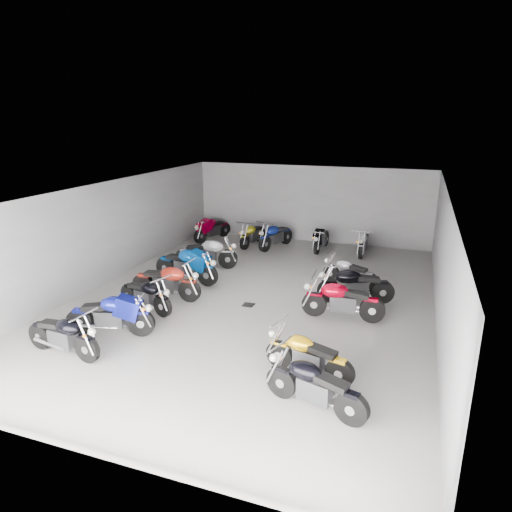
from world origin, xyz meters
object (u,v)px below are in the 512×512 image
Objects in this scene: motorcycle_left_f at (207,253)px; motorcycle_right_b at (308,355)px; motorcycle_left_b at (111,315)px; motorcycle_back_d at (321,239)px; motorcycle_left_a at (63,335)px; motorcycle_left_c at (146,295)px; motorcycle_left_d at (167,281)px; motorcycle_back_c at (275,236)px; motorcycle_right_f at (349,272)px; drain_grate at (248,305)px; motorcycle_back_b at (253,234)px; motorcycle_back_a at (212,229)px; motorcycle_back_e at (363,243)px; motorcycle_right_d at (342,300)px; motorcycle_right_e at (355,285)px; motorcycle_right_a at (314,386)px; motorcycle_left_e at (187,265)px.

motorcycle_right_b is at bearing 26.92° from motorcycle_left_f.
motorcycle_back_d is (3.28, 9.09, -0.06)m from motorcycle_left_b.
motorcycle_left_c is (0.36, 2.74, -0.02)m from motorcycle_left_a.
motorcycle_left_d reaches higher than motorcycle_back_c.
motorcycle_left_a reaches higher than motorcycle_right_f.
drain_grate is 0.16× the size of motorcycle_back_b.
motorcycle_back_a is at bearing -172.08° from motorcycle_left_f.
motorcycle_right_f is 0.91× the size of motorcycle_back_e.
motorcycle_right_f is at bearing 0.45° from motorcycle_right_d.
motorcycle_right_e reaches higher than motorcycle_back_a.
motorcycle_back_c is at bearing 34.23° from motorcycle_right_b.
motorcycle_left_d is at bearing 95.78° from motorcycle_back_c.
motorcycle_right_b is 9.62m from motorcycle_back_c.
motorcycle_back_e is at bearing 163.39° from motorcycle_left_c.
motorcycle_back_c is at bearing 22.53° from motorcycle_right_e.
motorcycle_left_f is 1.10× the size of motorcycle_back_b.
motorcycle_left_a is 0.95× the size of motorcycle_right_d.
motorcycle_left_a is 0.93× the size of motorcycle_left_f.
motorcycle_back_b is (-4.85, 10.05, -0.01)m from motorcycle_right_a.
motorcycle_left_b is at bearing 9.10° from motorcycle_left_e.
motorcycle_left_d is at bearing -11.69° from motorcycle_left_f.
motorcycle_back_b is at bearing -177.64° from motorcycle_left_e.
motorcycle_right_e reaches higher than motorcycle_left_b.
motorcycle_back_d is (4.77, 0.05, -0.03)m from motorcycle_back_a.
motorcycle_back_d is 1.65m from motorcycle_back_e.
drain_grate is at bearing 85.68° from motorcycle_back_d.
motorcycle_back_c reaches higher than motorcycle_back_e.
drain_grate is 6.30m from motorcycle_back_d.
motorcycle_right_d is 6.20m from motorcycle_back_e.
motorcycle_right_f is (4.98, 1.41, -0.12)m from motorcycle_left_e.
motorcycle_right_f is at bearing 114.26° from motorcycle_left_e.
motorcycle_left_b is 6.67m from motorcycle_right_e.
motorcycle_right_e is (-0.01, 5.33, 0.04)m from motorcycle_right_a.
motorcycle_back_e is at bearing 110.97° from motorcycle_left_f.
motorcycle_right_e is (5.22, 1.54, -0.00)m from motorcycle_left_d.
motorcycle_left_d is 1.10× the size of motorcycle_right_a.
motorcycle_back_b is at bearing 108.93° from drain_grate.
motorcycle_left_b is at bearing 110.81° from motorcycle_right_e.
motorcycle_left_d is 5.07m from motorcycle_right_d.
motorcycle_back_c is (1.48, 7.21, 0.04)m from motorcycle_left_c.
motorcycle_left_c reaches higher than motorcycle_right_f.
motorcycle_left_e reaches higher than motorcycle_right_f.
motorcycle_left_f is 1.09× the size of motorcycle_back_a.
motorcycle_left_c is at bearing 121.13° from motorcycle_back_a.
motorcycle_left_f is 1.22× the size of motorcycle_right_f.
motorcycle_left_e is 1.17× the size of motorcycle_back_b.
motorcycle_back_d is (1.82, 0.33, -0.05)m from motorcycle_back_c.
motorcycle_left_b is at bearing 95.42° from motorcycle_back_b.
motorcycle_left_c is at bearing -5.45° from motorcycle_left_d.
motorcycle_right_d is at bearing -159.42° from motorcycle_right_f.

